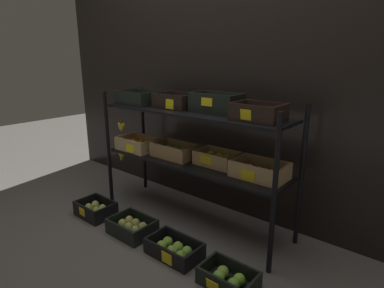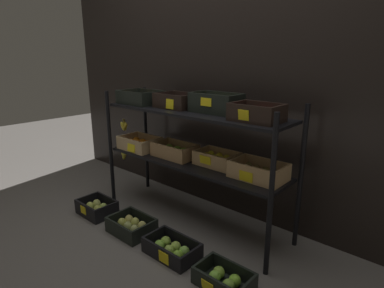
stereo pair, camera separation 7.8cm
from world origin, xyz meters
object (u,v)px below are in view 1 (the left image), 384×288
Objects in this scene: crate_ground_left_pear at (132,227)px; display_rack at (190,135)px; crate_ground_right_apple_green at (228,279)px; crate_ground_pear at (96,210)px; crate_ground_apple_green at (174,249)px.

display_rack is at bearing 67.98° from crate_ground_left_pear.
display_rack is 1.05m from crate_ground_right_apple_green.
crate_ground_pear is at bearing -178.49° from crate_ground_left_pear.
crate_ground_pear is 0.45m from crate_ground_left_pear.
crate_ground_left_pear is at bearing 178.98° from crate_ground_right_apple_green.
crate_ground_right_apple_green is at bearing -1.81° from crate_ground_apple_green.
display_rack is at bearing 145.32° from crate_ground_right_apple_green.
crate_ground_pear is (-0.63, -0.46, -0.65)m from display_rack.
crate_ground_apple_green is at bearing -0.21° from crate_ground_left_pear.
display_rack reaches higher than crate_ground_right_apple_green.
crate_ground_right_apple_green is (1.31, -0.00, -0.01)m from crate_ground_pear.
display_rack is at bearing 118.05° from crate_ground_apple_green.
crate_ground_right_apple_green is at bearing -0.15° from crate_ground_pear.
display_rack is 5.43× the size of crate_ground_pear.
display_rack is 0.83m from crate_ground_apple_green.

